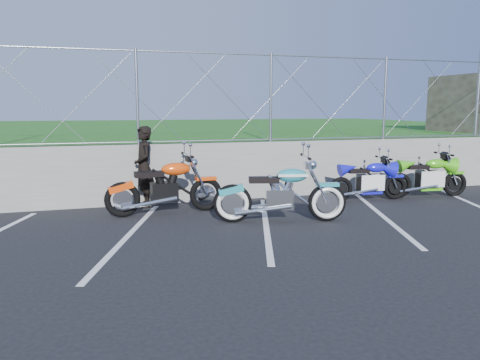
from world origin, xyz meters
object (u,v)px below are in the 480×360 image
object	(u,v)px
sportbike_blue	(369,182)
person_standing	(144,167)
naked_orange	(167,189)
sportbike_green	(429,178)
cruiser_turquoise	(282,196)

from	to	relation	value
sportbike_blue	person_standing	bearing A→B (deg)	176.23
sportbike_blue	naked_orange	bearing A→B (deg)	-174.34
sportbike_green	sportbike_blue	bearing A→B (deg)	-173.60
cruiser_turquoise	sportbike_green	world-z (taller)	cruiser_turquoise
cruiser_turquoise	sportbike_blue	world-z (taller)	cruiser_turquoise
sportbike_blue	person_standing	size ratio (longest dim) A/B	1.11
cruiser_turquoise	naked_orange	distance (m)	2.30
naked_orange	sportbike_green	size ratio (longest dim) A/B	1.19
naked_orange	sportbike_green	bearing A→B (deg)	-3.98
naked_orange	sportbike_green	distance (m)	6.10
naked_orange	sportbike_blue	xyz separation A→B (m)	(4.55, 0.03, -0.08)
cruiser_turquoise	naked_orange	bearing A→B (deg)	160.26
person_standing	cruiser_turquoise	bearing A→B (deg)	39.05
sportbike_blue	person_standing	xyz separation A→B (m)	(-4.91, 0.78, 0.43)
cruiser_turquoise	person_standing	size ratio (longest dim) A/B	1.41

